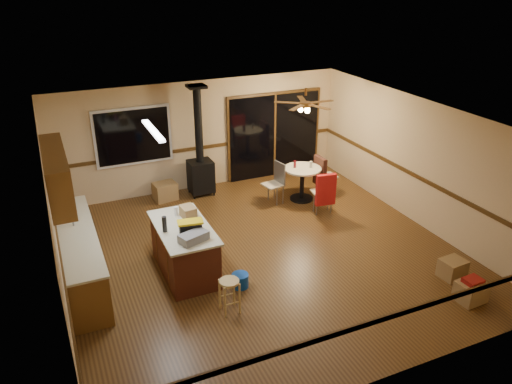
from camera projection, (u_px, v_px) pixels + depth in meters
floor at (262, 253)px, 9.43m from camera, size 7.00×7.00×0.00m
ceiling at (263, 120)px, 8.36m from camera, size 7.00×7.00×0.00m
wall_back at (201, 135)px, 11.81m from camera, size 7.00×0.00×7.00m
wall_front at (384, 300)px, 5.98m from camera, size 7.00×0.00×7.00m
wall_left at (54, 229)px, 7.60m from camera, size 0.00×7.00×7.00m
wall_right at (418, 162)px, 10.19m from camera, size 0.00×7.00×7.00m
chair_rail at (263, 206)px, 9.02m from camera, size 7.00×7.00×0.08m
window at (133, 136)px, 11.09m from camera, size 1.72×0.10×1.32m
sliding_door at (274, 136)px, 12.57m from camera, size 2.52×0.10×2.10m
lower_cabinets at (80, 257)px, 8.49m from camera, size 0.60×3.00×0.86m
countertop at (76, 234)px, 8.30m from camera, size 0.64×3.04×0.04m
upper_cabinets at (57, 175)px, 8.00m from camera, size 0.35×2.00×0.80m
kitchen_island at (184, 249)px, 8.69m from camera, size 0.88×1.68×0.90m
wood_stove at (200, 165)px, 11.60m from camera, size 0.55×0.50×2.52m
ceiling_fan at (305, 106)px, 10.71m from camera, size 0.24×0.24×0.55m
fluorescent_strip at (153, 131)px, 7.96m from camera, size 0.10×1.20×0.04m
toolbox_grey at (194, 237)px, 8.03m from camera, size 0.52×0.40×0.14m
toolbox_black at (190, 228)px, 8.25m from camera, size 0.39×0.24×0.20m
toolbox_yellow_lid at (190, 222)px, 8.20m from camera, size 0.45×0.28×0.03m
box_on_island at (188, 212)px, 8.79m from camera, size 0.26×0.33×0.21m
bottle_dark at (165, 224)px, 8.29m from camera, size 0.10×0.10×0.28m
bottle_pink at (189, 225)px, 8.31m from camera, size 0.08×0.08×0.23m
bottle_white at (176, 211)px, 8.84m from camera, size 0.07×0.07×0.18m
bar_stool at (230, 296)px, 7.75m from camera, size 0.39×0.39×0.57m
blue_bucket at (240, 280)px, 8.41m from camera, size 0.31×0.31×0.24m
dining_table at (302, 178)px, 11.40m from camera, size 0.85×0.85×0.78m
glass_red at (295, 164)px, 11.29m from camera, size 0.07×0.07×0.17m
glass_cream at (311, 164)px, 11.29m from camera, size 0.08×0.08×0.15m
chair_left at (277, 178)px, 11.26m from camera, size 0.47×0.47×0.51m
chair_near at (325, 189)px, 10.67m from camera, size 0.48×0.51×0.70m
chair_right at (321, 171)px, 11.61m from camera, size 0.46×0.44×0.70m
box_under_window at (165, 191)px, 11.54m from camera, size 0.55×0.47×0.40m
box_corner_a at (471, 292)px, 8.04m from camera, size 0.46×0.40×0.34m
box_corner_b at (452, 268)px, 8.66m from camera, size 0.44×0.38×0.33m
box_small_red at (473, 281)px, 7.95m from camera, size 0.30×0.25×0.08m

